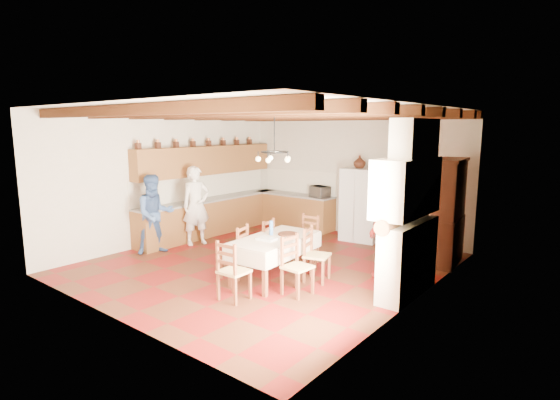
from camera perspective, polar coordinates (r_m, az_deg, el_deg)
The scene contains 31 objects.
floor at distance 8.73m, azimuth -1.76°, elevation -8.37°, with size 6.00×6.50×0.02m, color #532616.
ceiling at distance 8.32m, azimuth -1.87°, elevation 11.84°, with size 6.00×6.50×0.02m, color white.
wall_back at distance 11.06m, azimuth 9.24°, elevation 3.31°, with size 6.00×0.02×3.00m, color beige.
wall_front at distance 6.32m, azimuth -21.40°, elevation -1.83°, with size 6.00×0.02×3.00m, color beige.
wall_left at distance 10.59m, azimuth -14.32°, elevation 2.86°, with size 0.02×6.50×3.00m, color beige.
wall_right at distance 6.86m, azimuth 17.69°, elevation -0.77°, with size 0.02×6.50×3.00m, color beige.
ceiling_beams at distance 8.32m, azimuth -1.87°, elevation 11.15°, with size 6.00×6.30×0.16m, color #371E0B, non-canonical shape.
lower_cabinets_left at distance 11.18m, azimuth -8.84°, elevation -2.17°, with size 0.60×4.30×0.86m, color brown.
lower_cabinets_back at distance 11.80m, azimuth 1.80°, elevation -1.44°, with size 2.30×0.60×0.86m, color brown.
countertop_left at distance 11.10m, azimuth -8.89°, elevation 0.11°, with size 0.62×4.30×0.04m, color slate.
countertop_back at distance 11.72m, azimuth 1.81°, elevation 0.72°, with size 2.34×0.62×0.04m, color slate.
backsplash_left at distance 11.26m, azimuth -9.92°, elevation 1.86°, with size 0.03×4.30×0.60m, color white.
backsplash_back at distance 11.91m, azimuth 2.64°, elevation 2.40°, with size 2.30×0.03×0.60m, color white.
upper_cabinets at distance 11.08m, azimuth -9.46°, elevation 5.13°, with size 0.35×4.20×0.70m, color brown.
fireplace at distance 7.16m, azimuth 16.07°, elevation -1.08°, with size 0.56×1.60×2.80m, color beige, non-canonical shape.
wall_picture at distance 10.33m, azimuth 16.73°, elevation 4.55°, with size 0.34×0.03×0.42m, color #2E2016.
refrigerator at distance 10.51m, azimuth 10.60°, elevation -0.58°, with size 0.86×0.71×1.72m, color silver.
hutch at distance 9.10m, azimuth 21.11°, elevation -1.47°, with size 0.48×1.14×2.08m, color #3B1E11, non-canonical shape.
dining_table at distance 7.71m, azimuth -0.70°, elevation -5.48°, with size 1.01×1.79×0.76m.
chandelier at distance 7.46m, azimuth -0.73°, elevation 6.28°, with size 0.47×0.47×0.03m, color black.
chair_left_near at distance 7.90m, azimuth -5.98°, elevation -6.65°, with size 0.42×0.40×0.96m, color brown, non-canonical shape.
chair_left_far at distance 8.39m, azimuth -2.51°, elevation -5.64°, with size 0.42×0.40×0.96m, color brown, non-canonical shape.
chair_right_near at distance 7.05m, azimuth 2.29°, elevation -8.59°, with size 0.42×0.40×0.96m, color brown, non-canonical shape.
chair_right_far at distance 7.68m, azimuth 4.88°, elevation -7.10°, with size 0.42×0.40×0.96m, color brown, non-canonical shape.
chair_end_near at distance 6.88m, azimuth -6.03°, elevation -9.09°, with size 0.42×0.40×0.96m, color brown, non-canonical shape.
chair_end_far at distance 8.66m, azimuth 3.32°, elevation -5.16°, with size 0.42×0.40×0.96m, color brown, non-canonical shape.
person_man at distance 10.13m, azimuth -10.89°, elevation -0.72°, with size 0.66×0.43×1.80m, color white.
person_woman_blue at distance 9.62m, azimuth -16.01°, elevation -1.80°, with size 0.82×0.64×1.69m, color #3E5F9C.
person_woman_red at distance 7.96m, azimuth 13.96°, elevation -3.73°, with size 1.04×0.43×1.77m, color #A1261F.
microwave at distance 11.23m, azimuth 5.21°, elevation 1.11°, with size 0.50×0.34×0.28m, color silver.
fridge_vase at distance 10.43m, azimuth 10.36°, elevation 4.93°, with size 0.28×0.28×0.30m, color #3B1E11.
Camera 1 is at (5.40, -6.32, 2.67)m, focal length 28.00 mm.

